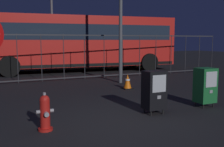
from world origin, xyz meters
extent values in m
plane|color=black|center=(0.00, 0.00, 0.00)|extent=(60.00, 60.00, 0.00)
cylinder|color=red|center=(-1.58, 0.21, 0.03)|extent=(0.28, 0.28, 0.05)
cylinder|color=red|center=(-1.58, 0.21, 0.33)|extent=(0.19, 0.19, 0.55)
sphere|color=red|center=(-1.58, 0.21, 0.60)|extent=(0.19, 0.19, 0.19)
cylinder|color=gray|center=(-1.58, 0.21, 0.72)|extent=(0.06, 0.06, 0.05)
cylinder|color=gray|center=(-1.58, 0.07, 0.35)|extent=(0.09, 0.08, 0.09)
cylinder|color=gray|center=(-1.71, 0.21, 0.38)|extent=(0.07, 0.07, 0.07)
cylinder|color=gray|center=(-1.45, 0.21, 0.38)|extent=(0.07, 0.07, 0.07)
cylinder|color=black|center=(0.83, 0.20, 0.06)|extent=(0.04, 0.04, 0.12)
cylinder|color=black|center=(1.16, 0.20, 0.06)|extent=(0.04, 0.04, 0.12)
cylinder|color=black|center=(0.83, 0.48, 0.06)|extent=(0.04, 0.04, 0.12)
cylinder|color=black|center=(1.16, 0.48, 0.06)|extent=(0.04, 0.04, 0.12)
cube|color=black|center=(0.99, 0.34, 0.57)|extent=(0.48, 0.40, 0.90)
cube|color=#B2B7BF|center=(0.99, 0.14, 0.75)|extent=(0.36, 0.01, 0.40)
cube|color=gray|center=(0.99, 0.13, 0.43)|extent=(0.10, 0.02, 0.08)
cylinder|color=black|center=(2.41, 0.20, 0.06)|extent=(0.04, 0.04, 0.12)
cylinder|color=black|center=(2.75, 0.20, 0.06)|extent=(0.04, 0.04, 0.12)
cylinder|color=black|center=(2.41, 0.48, 0.06)|extent=(0.04, 0.04, 0.12)
cylinder|color=black|center=(2.75, 0.48, 0.06)|extent=(0.04, 0.04, 0.12)
cube|color=#19602D|center=(2.58, 0.34, 0.57)|extent=(0.48, 0.40, 0.90)
cube|color=#B2B7BF|center=(2.58, 0.14, 0.75)|extent=(0.36, 0.01, 0.40)
cube|color=gray|center=(2.58, 0.13, 0.43)|extent=(0.10, 0.02, 0.08)
cube|color=black|center=(1.99, 3.50, 0.01)|extent=(0.36, 0.36, 0.03)
cone|color=orange|center=(1.99, 3.50, 0.28)|extent=(0.28, 0.28, 0.50)
cylinder|color=white|center=(1.99, 3.50, 0.33)|extent=(0.17, 0.17, 0.06)
cube|color=#2D2D33|center=(0.00, 6.49, 1.95)|extent=(18.00, 0.04, 0.05)
cube|color=#2D2D33|center=(0.00, 6.49, 0.10)|extent=(18.00, 0.04, 0.05)
cylinder|color=#2D2D33|center=(-1.42, 6.49, 1.00)|extent=(0.03, 0.03, 2.00)
cylinder|color=#2D2D33|center=(-0.47, 6.49, 1.00)|extent=(0.03, 0.03, 2.00)
cylinder|color=#2D2D33|center=(0.47, 6.49, 1.00)|extent=(0.03, 0.03, 2.00)
cylinder|color=#2D2D33|center=(1.42, 6.49, 1.00)|extent=(0.03, 0.03, 2.00)
cylinder|color=#2D2D33|center=(2.37, 6.49, 1.00)|extent=(0.03, 0.03, 2.00)
cylinder|color=#2D2D33|center=(3.32, 6.49, 1.00)|extent=(0.03, 0.03, 2.00)
cylinder|color=#2D2D33|center=(4.26, 6.49, 1.00)|extent=(0.03, 0.03, 2.00)
cylinder|color=#2D2D33|center=(5.21, 6.49, 1.00)|extent=(0.03, 0.03, 2.00)
cylinder|color=#2D2D33|center=(6.16, 6.49, 1.00)|extent=(0.03, 0.03, 2.00)
cylinder|color=#2D2D33|center=(7.11, 6.49, 1.00)|extent=(0.03, 0.03, 2.00)
cylinder|color=#2D2D33|center=(8.05, 6.49, 1.00)|extent=(0.03, 0.03, 2.00)
cylinder|color=#2D2D33|center=(9.00, 6.49, 1.00)|extent=(0.03, 0.03, 2.00)
cube|color=red|center=(2.20, 9.49, 1.67)|extent=(10.70, 3.55, 2.65)
cube|color=#1E2838|center=(2.20, 9.49, 2.15)|extent=(10.07, 3.51, 0.80)
cube|color=black|center=(2.20, 9.49, 0.45)|extent=(10.49, 3.54, 0.16)
cylinder|color=black|center=(5.72, 7.87, 0.50)|extent=(1.02, 0.38, 1.00)
cylinder|color=black|center=(5.98, 10.36, 0.50)|extent=(1.02, 0.38, 1.00)
cylinder|color=black|center=(-1.59, 8.62, 0.50)|extent=(1.02, 0.38, 1.00)
cylinder|color=black|center=(-1.33, 11.10, 0.50)|extent=(1.02, 0.38, 1.00)
cube|color=gold|center=(3.45, 14.05, 1.67)|extent=(10.75, 3.93, 2.65)
cube|color=#1E2838|center=(3.45, 14.05, 2.15)|extent=(10.12, 3.86, 0.80)
cube|color=black|center=(3.45, 14.05, 0.45)|extent=(10.54, 3.91, 0.16)
cylinder|color=black|center=(6.91, 12.30, 0.50)|extent=(1.03, 0.42, 1.00)
cylinder|color=black|center=(7.26, 14.78, 0.50)|extent=(1.03, 0.42, 1.00)
cylinder|color=black|center=(-0.37, 13.32, 0.50)|extent=(1.03, 0.42, 1.00)
cylinder|color=black|center=(-0.02, 15.80, 0.50)|extent=(1.03, 0.42, 1.00)
cylinder|color=#4C4F54|center=(1.05, 11.10, 3.03)|extent=(0.14, 0.14, 6.07)
camera|label=1|loc=(-2.55, -4.90, 1.73)|focal=43.25mm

